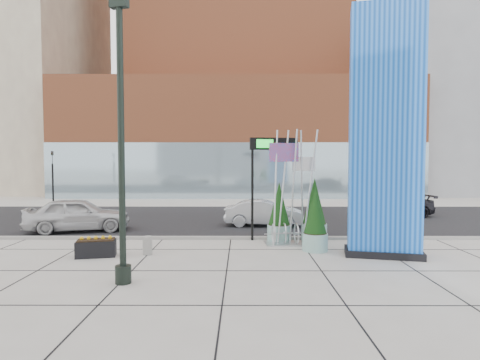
{
  "coord_description": "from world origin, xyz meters",
  "views": [
    {
      "loc": [
        1.46,
        -13.49,
        3.53
      ],
      "look_at": [
        1.41,
        2.0,
        2.72
      ],
      "focal_mm": 30.0,
      "sensor_mm": 36.0,
      "label": 1
    }
  ],
  "objects_px": {
    "lamp_post": "(122,165)",
    "car_silver_mid": "(264,213)",
    "public_art_sculpture": "(291,214)",
    "car_white_west": "(78,215)",
    "concrete_bollard": "(147,245)",
    "overhead_street_sign": "(270,152)",
    "blue_pylon": "(385,136)"
  },
  "relations": [
    {
      "from": "public_art_sculpture",
      "to": "overhead_street_sign",
      "type": "distance_m",
      "value": 2.82
    },
    {
      "from": "blue_pylon",
      "to": "lamp_post",
      "type": "xyz_separation_m",
      "value": [
        -8.53,
        -3.22,
        -0.99
      ]
    },
    {
      "from": "lamp_post",
      "to": "concrete_bollard",
      "type": "relative_size",
      "value": 12.11
    },
    {
      "from": "public_art_sculpture",
      "to": "car_silver_mid",
      "type": "xyz_separation_m",
      "value": [
        -0.85,
        4.48,
        -0.57
      ]
    },
    {
      "from": "car_silver_mid",
      "to": "concrete_bollard",
      "type": "bearing_deg",
      "value": 148.6
    },
    {
      "from": "blue_pylon",
      "to": "lamp_post",
      "type": "distance_m",
      "value": 9.17
    },
    {
      "from": "car_white_west",
      "to": "concrete_bollard",
      "type": "bearing_deg",
      "value": -150.94
    },
    {
      "from": "lamp_post",
      "to": "car_white_west",
      "type": "height_order",
      "value": "lamp_post"
    },
    {
      "from": "car_white_west",
      "to": "overhead_street_sign",
      "type": "bearing_deg",
      "value": -117.24
    },
    {
      "from": "car_white_west",
      "to": "car_silver_mid",
      "type": "distance_m",
      "value": 9.3
    },
    {
      "from": "overhead_street_sign",
      "to": "concrete_bollard",
      "type": "bearing_deg",
      "value": -160.28
    },
    {
      "from": "overhead_street_sign",
      "to": "car_white_west",
      "type": "distance_m",
      "value": 9.89
    },
    {
      "from": "lamp_post",
      "to": "car_silver_mid",
      "type": "height_order",
      "value": "lamp_post"
    },
    {
      "from": "blue_pylon",
      "to": "overhead_street_sign",
      "type": "bearing_deg",
      "value": 156.48
    },
    {
      "from": "blue_pylon",
      "to": "concrete_bollard",
      "type": "bearing_deg",
      "value": -169.08
    },
    {
      "from": "blue_pylon",
      "to": "concrete_bollard",
      "type": "height_order",
      "value": "blue_pylon"
    },
    {
      "from": "blue_pylon",
      "to": "car_silver_mid",
      "type": "height_order",
      "value": "blue_pylon"
    },
    {
      "from": "lamp_post",
      "to": "car_white_west",
      "type": "bearing_deg",
      "value": 119.46
    },
    {
      "from": "lamp_post",
      "to": "overhead_street_sign",
      "type": "distance_m",
      "value": 7.63
    },
    {
      "from": "concrete_bollard",
      "to": "overhead_street_sign",
      "type": "distance_m",
      "value": 6.43
    },
    {
      "from": "public_art_sculpture",
      "to": "concrete_bollard",
      "type": "xyz_separation_m",
      "value": [
        -5.53,
        -1.83,
        -0.91
      ]
    },
    {
      "from": "blue_pylon",
      "to": "car_silver_mid",
      "type": "xyz_separation_m",
      "value": [
        -3.97,
        6.52,
        -3.67
      ]
    },
    {
      "from": "concrete_bollard",
      "to": "car_white_west",
      "type": "height_order",
      "value": "car_white_west"
    },
    {
      "from": "public_art_sculpture",
      "to": "car_white_west",
      "type": "relative_size",
      "value": 0.98
    },
    {
      "from": "car_white_west",
      "to": "car_silver_mid",
      "type": "relative_size",
      "value": 1.17
    },
    {
      "from": "blue_pylon",
      "to": "car_white_west",
      "type": "bearing_deg",
      "value": 171.85
    },
    {
      "from": "overhead_street_sign",
      "to": "car_white_west",
      "type": "height_order",
      "value": "overhead_street_sign"
    },
    {
      "from": "lamp_post",
      "to": "public_art_sculpture",
      "type": "distance_m",
      "value": 7.84
    },
    {
      "from": "public_art_sculpture",
      "to": "car_white_west",
      "type": "height_order",
      "value": "public_art_sculpture"
    },
    {
      "from": "blue_pylon",
      "to": "car_white_west",
      "type": "xyz_separation_m",
      "value": [
        -13.12,
        4.9,
        -3.53
      ]
    },
    {
      "from": "concrete_bollard",
      "to": "car_white_west",
      "type": "xyz_separation_m",
      "value": [
        -4.48,
        4.69,
        0.48
      ]
    },
    {
      "from": "blue_pylon",
      "to": "lamp_post",
      "type": "height_order",
      "value": "blue_pylon"
    }
  ]
}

